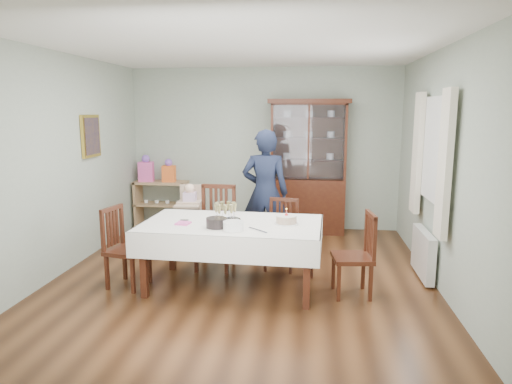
% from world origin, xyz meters
% --- Properties ---
extents(floor, '(5.00, 5.00, 0.00)m').
position_xyz_m(floor, '(0.00, 0.00, 0.00)').
color(floor, '#593319').
rests_on(floor, ground).
extents(room_shell, '(5.00, 5.00, 5.00)m').
position_xyz_m(room_shell, '(0.00, 0.53, 1.70)').
color(room_shell, '#9EAA99').
rests_on(room_shell, floor).
extents(dining_table, '(2.05, 1.24, 0.76)m').
position_xyz_m(dining_table, '(-0.08, -0.28, 0.38)').
color(dining_table, '#412010').
rests_on(dining_table, floor).
extents(china_cabinet, '(1.30, 0.48, 2.18)m').
position_xyz_m(china_cabinet, '(0.75, 2.26, 1.12)').
color(china_cabinet, '#412010').
rests_on(china_cabinet, floor).
extents(sideboard, '(0.90, 0.38, 0.80)m').
position_xyz_m(sideboard, '(-1.75, 2.28, 0.40)').
color(sideboard, tan).
rests_on(sideboard, floor).
extents(picture_frame, '(0.04, 0.48, 0.58)m').
position_xyz_m(picture_frame, '(-2.22, 0.80, 1.65)').
color(picture_frame, gold).
rests_on(picture_frame, room_shell).
extents(window, '(0.04, 1.02, 1.22)m').
position_xyz_m(window, '(2.22, 0.30, 1.55)').
color(window, white).
rests_on(window, room_shell).
extents(curtain_left, '(0.07, 0.30, 1.55)m').
position_xyz_m(curtain_left, '(2.16, -0.32, 1.45)').
color(curtain_left, silver).
rests_on(curtain_left, room_shell).
extents(curtain_right, '(0.07, 0.30, 1.55)m').
position_xyz_m(curtain_right, '(2.16, 0.92, 1.45)').
color(curtain_right, silver).
rests_on(curtain_right, room_shell).
extents(radiator, '(0.10, 0.80, 0.55)m').
position_xyz_m(radiator, '(2.16, 0.30, 0.30)').
color(radiator, white).
rests_on(radiator, floor).
extents(chair_far_left, '(0.49, 0.49, 1.05)m').
position_xyz_m(chair_far_left, '(-0.40, 0.34, 0.31)').
color(chair_far_left, '#412010').
rests_on(chair_far_left, floor).
extents(chair_far_right, '(0.45, 0.45, 0.88)m').
position_xyz_m(chair_far_right, '(0.44, 0.42, 0.26)').
color(chair_far_right, '#412010').
rests_on(chair_far_right, floor).
extents(chair_end_left, '(0.49, 0.49, 0.92)m').
position_xyz_m(chair_end_left, '(-1.28, -0.39, 0.27)').
color(chair_end_left, '#412010').
rests_on(chair_end_left, floor).
extents(chair_end_right, '(0.46, 0.46, 0.92)m').
position_xyz_m(chair_end_right, '(1.27, -0.35, 0.27)').
color(chair_end_right, '#412010').
rests_on(chair_end_right, floor).
extents(woman, '(0.65, 0.43, 1.75)m').
position_xyz_m(woman, '(0.17, 0.99, 0.88)').
color(woman, black).
rests_on(woman, floor).
extents(high_chair, '(0.46, 0.46, 0.99)m').
position_xyz_m(high_chair, '(-0.88, 0.93, 0.39)').
color(high_chair, black).
rests_on(high_chair, floor).
extents(champagne_tray, '(0.35, 0.35, 0.21)m').
position_xyz_m(champagne_tray, '(-0.16, -0.22, 0.83)').
color(champagne_tray, silver).
rests_on(champagne_tray, dining_table).
extents(birthday_cake, '(0.26, 0.26, 0.18)m').
position_xyz_m(birthday_cake, '(0.53, -0.28, 0.81)').
color(birthday_cake, white).
rests_on(birthday_cake, dining_table).
extents(plate_stack_dark, '(0.27, 0.27, 0.11)m').
position_xyz_m(plate_stack_dark, '(-0.20, -0.52, 0.81)').
color(plate_stack_dark, black).
rests_on(plate_stack_dark, dining_table).
extents(plate_stack_white, '(0.26, 0.26, 0.09)m').
position_xyz_m(plate_stack_white, '(-0.01, -0.60, 0.81)').
color(plate_stack_white, white).
rests_on(plate_stack_white, dining_table).
extents(napkin_stack, '(0.16, 0.16, 0.02)m').
position_xyz_m(napkin_stack, '(-0.60, -0.42, 0.77)').
color(napkin_stack, '#E654A6').
rests_on(napkin_stack, dining_table).
extents(cutlery, '(0.14, 0.19, 0.01)m').
position_xyz_m(cutlery, '(-0.66, -0.32, 0.77)').
color(cutlery, silver).
rests_on(cutlery, dining_table).
extents(cake_knife, '(0.23, 0.22, 0.01)m').
position_xyz_m(cake_knife, '(0.25, -0.59, 0.77)').
color(cake_knife, silver).
rests_on(cake_knife, dining_table).
extents(gift_bag_pink, '(0.26, 0.18, 0.45)m').
position_xyz_m(gift_bag_pink, '(-2.00, 2.26, 1.00)').
color(gift_bag_pink, '#E654A6').
rests_on(gift_bag_pink, sideboard).
extents(gift_bag_orange, '(0.22, 0.16, 0.39)m').
position_xyz_m(gift_bag_orange, '(-1.60, 2.26, 0.97)').
color(gift_bag_orange, orange).
rests_on(gift_bag_orange, sideboard).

